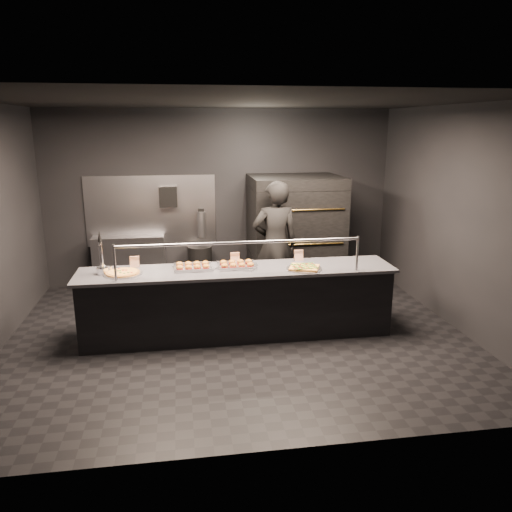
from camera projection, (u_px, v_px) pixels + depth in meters
The scene contains 15 objects.
room at pixel (235, 225), 6.36m from camera, with size 6.04×6.00×3.00m.
service_counter at pixel (238, 302), 6.58m from camera, with size 4.10×0.78×1.37m.
pizza_oven at pixel (295, 232), 8.45m from camera, with size 1.50×1.23×1.91m.
prep_shelf at pixel (130, 262), 8.57m from camera, with size 1.20×0.35×0.90m, color #99999E.
towel_dispenser at pixel (168, 197), 8.46m from camera, with size 0.30×0.20×0.35m, color black.
fire_extinguisher at pixel (201, 224), 8.67m from camera, with size 0.14×0.14×0.51m.
beer_tap at pixel (102, 262), 6.20m from camera, with size 0.14×0.21×0.56m.
round_pizza at pixel (123, 273), 6.24m from camera, with size 0.48×0.48×0.03m.
slider_tray_a at pixel (193, 266), 6.46m from camera, with size 0.54×0.43×0.08m.
slider_tray_b at pixel (237, 265), 6.55m from camera, with size 0.59×0.51×0.08m.
square_pizza at pixel (304, 268), 6.45m from camera, with size 0.46×0.46×0.05m.
condiment_jar at pixel (105, 269), 6.31m from camera, with size 0.14×0.05×0.09m.
tent_cards at pixel (224, 258), 6.70m from camera, with size 2.32×0.04×0.15m.
trash_bin at pixel (200, 266), 8.68m from camera, with size 0.42×0.42×0.70m, color black.
worker at pixel (275, 245), 7.57m from camera, with size 0.71×0.46×1.94m, color black.
Camera 1 is at (-0.71, -6.18, 2.73)m, focal length 35.00 mm.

